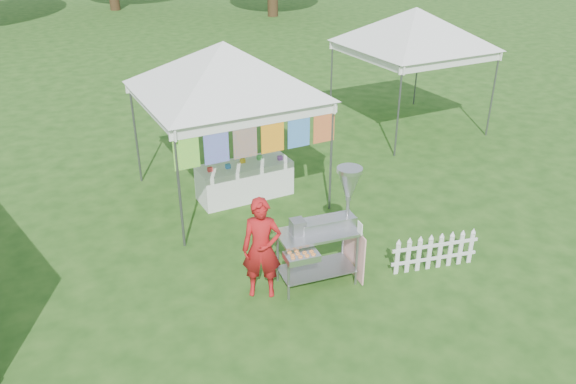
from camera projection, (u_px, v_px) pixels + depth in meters
ground at (320, 288)px, 8.37m from camera, size 120.00×120.00×0.00m
canopy_main at (223, 42)px, 9.80m from camera, size 4.24×4.24×3.45m
canopy_right at (417, 7)px, 13.26m from camera, size 4.24×4.24×3.45m
donut_cart at (330, 219)px, 8.07m from camera, size 1.38×0.86×1.80m
vendor at (262, 248)px, 7.91m from camera, size 0.67×0.59×1.54m
picket_fence at (435, 253)px, 8.71m from camera, size 1.41×0.34×0.56m
display_table at (245, 180)px, 10.90m from camera, size 1.80×0.70×0.70m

